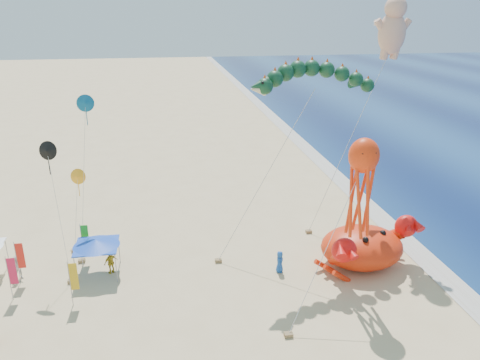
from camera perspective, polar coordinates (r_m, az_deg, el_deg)
name	(u,v)px	position (r m, az deg, el deg)	size (l,w,h in m)	color
ground	(271,271)	(34.87, 3.86, -11.02)	(320.00, 320.00, 0.00)	#D1B784
foam_strip	(423,257)	(39.15, 21.43, -8.77)	(320.00, 320.00, 0.00)	silver
crab_inflatable	(363,246)	(35.88, 14.72, -7.80)	(8.29, 7.15, 3.63)	red
dragon_kite	(313,82)	(34.43, 8.93, 11.70)	(12.60, 5.06, 14.25)	#0E351E
cherub_kite	(393,26)	(39.36, 18.13, 17.42)	(7.35, 1.91, 19.04)	#DFA388
octopus_kite	(361,181)	(30.19, 14.58, -0.06)	(6.75, 5.12, 10.67)	#F6360C
canopy_blue	(96,243)	(34.86, -17.12, -7.37)	(3.26, 3.26, 2.71)	gray
feather_flags	(48,260)	(34.64, -22.34, -9.04)	(4.61, 5.61, 3.20)	gray
beachgoers	(100,285)	(32.98, -16.68, -12.11)	(26.38, 8.38, 1.85)	red
small_kites	(72,157)	(37.01, -19.76, 2.68)	(3.55, 9.02, 12.04)	#FFA11C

